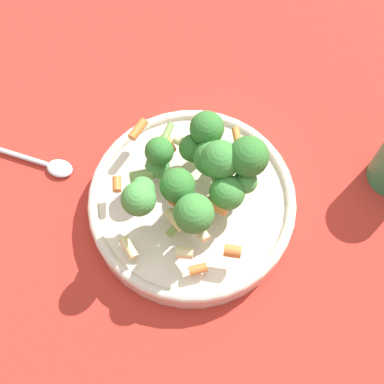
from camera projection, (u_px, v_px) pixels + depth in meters
name	position (u px, v px, depth m)	size (l,w,h in m)	color
ground_plane	(192.00, 209.00, 0.69)	(3.00, 3.00, 0.00)	#B72D23
bowl	(192.00, 203.00, 0.68)	(0.26, 0.26, 0.04)	beige
pasta_salad	(201.00, 172.00, 0.62)	(0.19, 0.21, 0.09)	#8CB766
spoon	(29.00, 159.00, 0.72)	(0.17, 0.13, 0.01)	silver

